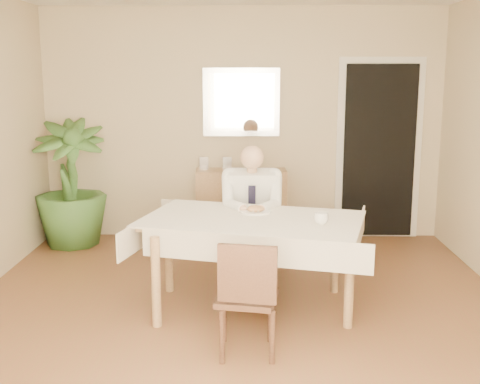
{
  "coord_description": "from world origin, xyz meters",
  "views": [
    {
      "loc": [
        0.06,
        -4.34,
        1.9
      ],
      "look_at": [
        0.0,
        0.35,
        0.95
      ],
      "focal_mm": 45.0,
      "sensor_mm": 36.0,
      "label": 1
    }
  ],
  "objects_px": {
    "coffee_mug": "(321,219)",
    "chair_near": "(247,293)",
    "dining_table": "(252,228)",
    "seated_man": "(252,209)",
    "sideboard": "(241,205)",
    "chair_far": "(252,218)",
    "potted_palm": "(70,183)"
  },
  "relations": [
    {
      "from": "seated_man",
      "to": "potted_palm",
      "type": "bearing_deg",
      "value": 148.63
    },
    {
      "from": "chair_near",
      "to": "potted_palm",
      "type": "bearing_deg",
      "value": 136.6
    },
    {
      "from": "potted_palm",
      "to": "sideboard",
      "type": "bearing_deg",
      "value": 7.28
    },
    {
      "from": "chair_far",
      "to": "coffee_mug",
      "type": "relative_size",
      "value": 8.61
    },
    {
      "from": "coffee_mug",
      "to": "potted_palm",
      "type": "height_order",
      "value": "potted_palm"
    },
    {
      "from": "dining_table",
      "to": "chair_near",
      "type": "xyz_separation_m",
      "value": [
        -0.04,
        -0.86,
        -0.22
      ]
    },
    {
      "from": "dining_table",
      "to": "seated_man",
      "type": "relative_size",
      "value": 1.58
    },
    {
      "from": "sideboard",
      "to": "potted_palm",
      "type": "xyz_separation_m",
      "value": [
        -1.86,
        -0.24,
        0.29
      ]
    },
    {
      "from": "chair_near",
      "to": "potted_palm",
      "type": "distance_m",
      "value": 3.3
    },
    {
      "from": "chair_far",
      "to": "chair_near",
      "type": "bearing_deg",
      "value": -87.09
    },
    {
      "from": "dining_table",
      "to": "coffee_mug",
      "type": "bearing_deg",
      "value": -4.53
    },
    {
      "from": "sideboard",
      "to": "dining_table",
      "type": "bearing_deg",
      "value": -89.43
    },
    {
      "from": "potted_palm",
      "to": "seated_man",
      "type": "bearing_deg",
      "value": -31.37
    },
    {
      "from": "chair_near",
      "to": "seated_man",
      "type": "bearing_deg",
      "value": 98.96
    },
    {
      "from": "dining_table",
      "to": "seated_man",
      "type": "distance_m",
      "value": 0.59
    },
    {
      "from": "chair_far",
      "to": "potted_palm",
      "type": "xyz_separation_m",
      "value": [
        -1.98,
        0.91,
        0.16
      ]
    },
    {
      "from": "chair_far",
      "to": "chair_near",
      "type": "distance_m",
      "value": 1.75
    },
    {
      "from": "chair_near",
      "to": "sideboard",
      "type": "relative_size",
      "value": 0.81
    },
    {
      "from": "dining_table",
      "to": "seated_man",
      "type": "xyz_separation_m",
      "value": [
        0.0,
        0.59,
        0.02
      ]
    },
    {
      "from": "chair_far",
      "to": "sideboard",
      "type": "xyz_separation_m",
      "value": [
        -0.11,
        1.15,
        -0.13
      ]
    },
    {
      "from": "seated_man",
      "to": "chair_near",
      "type": "bearing_deg",
      "value": -91.51
    },
    {
      "from": "coffee_mug",
      "to": "seated_man",
      "type": "bearing_deg",
      "value": 123.96
    },
    {
      "from": "coffee_mug",
      "to": "potted_palm",
      "type": "bearing_deg",
      "value": 141.61
    },
    {
      "from": "chair_far",
      "to": "coffee_mug",
      "type": "distance_m",
      "value": 1.22
    },
    {
      "from": "seated_man",
      "to": "sideboard",
      "type": "distance_m",
      "value": 1.48
    },
    {
      "from": "coffee_mug",
      "to": "chair_far",
      "type": "bearing_deg",
      "value": 116.04
    },
    {
      "from": "seated_man",
      "to": "coffee_mug",
      "type": "relative_size",
      "value": 11.31
    },
    {
      "from": "dining_table",
      "to": "coffee_mug",
      "type": "relative_size",
      "value": 17.86
    },
    {
      "from": "sideboard",
      "to": "potted_palm",
      "type": "height_order",
      "value": "potted_palm"
    },
    {
      "from": "chair_far",
      "to": "potted_palm",
      "type": "relative_size",
      "value": 0.68
    },
    {
      "from": "chair_near",
      "to": "sideboard",
      "type": "height_order",
      "value": "chair_near"
    },
    {
      "from": "coffee_mug",
      "to": "chair_near",
      "type": "bearing_deg",
      "value": -129.61
    }
  ]
}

